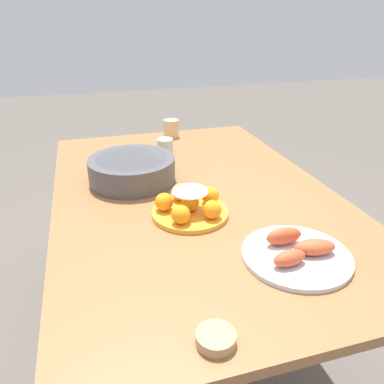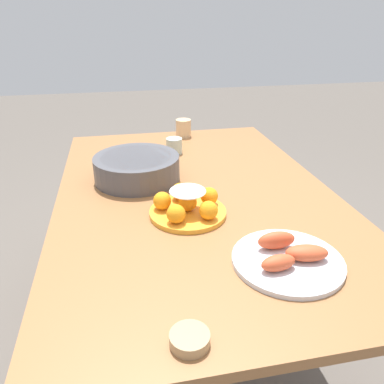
{
  "view_description": "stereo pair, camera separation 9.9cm",
  "coord_description": "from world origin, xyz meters",
  "px_view_note": "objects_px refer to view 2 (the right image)",
  "views": [
    {
      "loc": [
        -1.2,
        0.35,
        1.36
      ],
      "look_at": [
        -0.08,
        0.03,
        0.8
      ],
      "focal_mm": 35.0,
      "sensor_mm": 36.0,
      "label": 1
    },
    {
      "loc": [
        -1.22,
        0.26,
        1.36
      ],
      "look_at": [
        -0.08,
        0.03,
        0.8
      ],
      "focal_mm": 35.0,
      "sensor_mm": 36.0,
      "label": 2
    }
  ],
  "objects_px": {
    "cake_plate": "(188,205)",
    "serving_bowl": "(137,167)",
    "cup_near": "(183,128)",
    "seafood_platter": "(288,257)",
    "sauce_bowl": "(190,339)",
    "cup_far": "(174,146)",
    "dining_table": "(196,211)"
  },
  "relations": [
    {
      "from": "seafood_platter",
      "to": "serving_bowl",
      "type": "bearing_deg",
      "value": 29.35
    },
    {
      "from": "seafood_platter",
      "to": "cup_near",
      "type": "bearing_deg",
      "value": 3.76
    },
    {
      "from": "dining_table",
      "to": "seafood_platter",
      "type": "distance_m",
      "value": 0.51
    },
    {
      "from": "serving_bowl",
      "to": "seafood_platter",
      "type": "height_order",
      "value": "serving_bowl"
    },
    {
      "from": "dining_table",
      "to": "cake_plate",
      "type": "bearing_deg",
      "value": 159.48
    },
    {
      "from": "sauce_bowl",
      "to": "cup_near",
      "type": "relative_size",
      "value": 0.91
    },
    {
      "from": "cake_plate",
      "to": "cup_near",
      "type": "xyz_separation_m",
      "value": [
        0.84,
        -0.14,
        0.01
      ]
    },
    {
      "from": "seafood_platter",
      "to": "cup_far",
      "type": "xyz_separation_m",
      "value": [
        0.9,
        0.16,
        0.02
      ]
    },
    {
      "from": "seafood_platter",
      "to": "cup_near",
      "type": "height_order",
      "value": "cup_near"
    },
    {
      "from": "cake_plate",
      "to": "seafood_platter",
      "type": "bearing_deg",
      "value": -145.55
    },
    {
      "from": "dining_table",
      "to": "serving_bowl",
      "type": "xyz_separation_m",
      "value": [
        0.15,
        0.2,
        0.14
      ]
    },
    {
      "from": "sauce_bowl",
      "to": "cup_near",
      "type": "xyz_separation_m",
      "value": [
        1.36,
        -0.23,
        0.03
      ]
    },
    {
      "from": "cake_plate",
      "to": "cup_far",
      "type": "height_order",
      "value": "cake_plate"
    },
    {
      "from": "sauce_bowl",
      "to": "cup_near",
      "type": "bearing_deg",
      "value": -9.63
    },
    {
      "from": "cup_near",
      "to": "seafood_platter",
      "type": "bearing_deg",
      "value": -176.24
    },
    {
      "from": "sauce_bowl",
      "to": "cup_near",
      "type": "height_order",
      "value": "cup_near"
    },
    {
      "from": "cup_far",
      "to": "seafood_platter",
      "type": "bearing_deg",
      "value": -169.7
    },
    {
      "from": "sauce_bowl",
      "to": "cup_far",
      "type": "height_order",
      "value": "cup_far"
    },
    {
      "from": "cup_far",
      "to": "cup_near",
      "type": "bearing_deg",
      "value": -19.64
    },
    {
      "from": "cake_plate",
      "to": "sauce_bowl",
      "type": "height_order",
      "value": "cake_plate"
    },
    {
      "from": "dining_table",
      "to": "seafood_platter",
      "type": "height_order",
      "value": "seafood_platter"
    },
    {
      "from": "cup_near",
      "to": "dining_table",
      "type": "bearing_deg",
      "value": 173.69
    },
    {
      "from": "cake_plate",
      "to": "cup_near",
      "type": "height_order",
      "value": "cake_plate"
    },
    {
      "from": "serving_bowl",
      "to": "dining_table",
      "type": "bearing_deg",
      "value": -127.14
    },
    {
      "from": "cake_plate",
      "to": "seafood_platter",
      "type": "xyz_separation_m",
      "value": [
        -0.31,
        -0.21,
        -0.02
      ]
    },
    {
      "from": "sauce_bowl",
      "to": "seafood_platter",
      "type": "bearing_deg",
      "value": -55.16
    },
    {
      "from": "serving_bowl",
      "to": "cup_far",
      "type": "height_order",
      "value": "serving_bowl"
    },
    {
      "from": "cake_plate",
      "to": "serving_bowl",
      "type": "xyz_separation_m",
      "value": [
        0.32,
        0.14,
        0.02
      ]
    },
    {
      "from": "dining_table",
      "to": "cup_far",
      "type": "height_order",
      "value": "cup_far"
    },
    {
      "from": "cup_near",
      "to": "serving_bowl",
      "type": "bearing_deg",
      "value": 151.79
    },
    {
      "from": "cake_plate",
      "to": "serving_bowl",
      "type": "relative_size",
      "value": 0.76
    },
    {
      "from": "cup_near",
      "to": "cup_far",
      "type": "xyz_separation_m",
      "value": [
        -0.25,
        0.09,
        -0.01
      ]
    }
  ]
}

